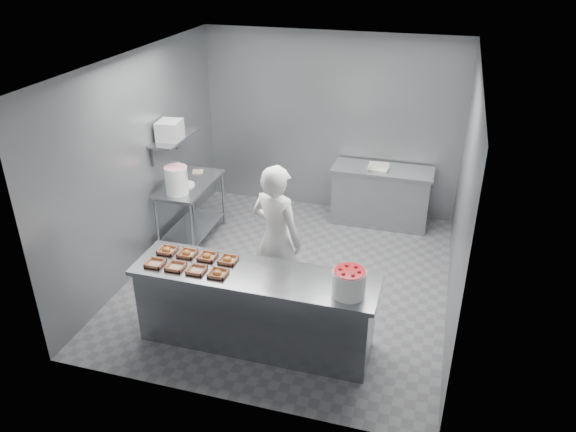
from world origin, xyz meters
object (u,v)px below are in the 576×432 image
object	(u,v)px
prep_table	(191,203)
tray_6	(207,256)
tray_1	(176,267)
tray_3	(218,273)
tray_4	(167,250)
appliance	(170,130)
worker	(277,238)
tray_2	(197,270)
back_counter	(381,196)
glaze_bucket	(176,180)
service_counter	(255,308)
tray_5	(187,253)
tray_0	(155,263)
strawberry_tub	(349,282)
tray_7	(228,260)

from	to	relation	value
prep_table	tray_6	distance (m)	2.12
tray_1	tray_3	xyz separation A→B (m)	(0.48, -0.00, 0.00)
tray_3	tray_4	bearing A→B (deg)	158.76
tray_3	appliance	bearing A→B (deg)	126.53
worker	tray_2	bearing A→B (deg)	76.39
back_counter	worker	xyz separation A→B (m)	(-0.89, -2.49, 0.45)
back_counter	tray_3	size ratio (longest dim) A/B	8.01
glaze_bucket	tray_3	bearing A→B (deg)	-52.94
service_counter	appliance	size ratio (longest dim) A/B	7.66
back_counter	appliance	world-z (taller)	appliance
tray_2	tray_5	distance (m)	0.37
prep_table	tray_2	distance (m)	2.37
service_counter	tray_0	xyz separation A→B (m)	(-1.06, -0.14, 0.47)
tray_1	tray_4	world-z (taller)	tray_4
prep_table	tray_5	distance (m)	2.02
prep_table	glaze_bucket	bearing A→B (deg)	-90.62
tray_2	strawberry_tub	distance (m)	1.60
tray_5	tray_7	world-z (taller)	same
tray_2	tray_7	xyz separation A→B (m)	(0.24, 0.28, 0.00)
tray_4	tray_6	world-z (taller)	same
service_counter	tray_7	size ratio (longest dim) A/B	13.88
service_counter	tray_2	xyz separation A→B (m)	(-0.58, -0.14, 0.47)
tray_2	tray_0	bearing A→B (deg)	180.00
tray_6	worker	xyz separation A→B (m)	(0.60, 0.62, -0.02)
strawberry_tub	appliance	distance (m)	3.50
tray_0	tray_3	xyz separation A→B (m)	(0.72, -0.00, 0.00)
tray_0	glaze_bucket	size ratio (longest dim) A/B	0.40
prep_table	strawberry_tub	xyz separation A→B (m)	(2.66, -2.05, 0.45)
tray_3	glaze_bucket	size ratio (longest dim) A/B	0.40
tray_6	tray_7	world-z (taller)	same
back_counter	tray_0	xyz separation A→B (m)	(-1.96, -3.39, 0.47)
tray_4	strawberry_tub	size ratio (longest dim) A/B	0.57
tray_7	worker	distance (m)	0.71
tray_4	strawberry_tub	xyz separation A→B (m)	(2.08, -0.24, 0.12)
back_counter	prep_table	bearing A→B (deg)	-152.99
service_counter	worker	world-z (taller)	worker
back_counter	tray_2	world-z (taller)	tray_2
worker	strawberry_tub	distance (m)	1.33
tray_2	tray_3	world-z (taller)	tray_3
service_counter	tray_1	bearing A→B (deg)	-170.37
tray_2	tray_3	bearing A→B (deg)	-0.00
back_counter	appliance	size ratio (longest dim) A/B	4.42
tray_6	tray_0	bearing A→B (deg)	-149.60
appliance	glaze_bucket	bearing A→B (deg)	-63.61
tray_7	strawberry_tub	bearing A→B (deg)	-10.15
prep_table	back_counter	xyz separation A→B (m)	(2.55, 1.30, -0.14)
prep_table	appliance	bearing A→B (deg)	-149.12
prep_table	tray_2	size ratio (longest dim) A/B	6.40
tray_2	tray_4	xyz separation A→B (m)	(-0.48, 0.28, 0.00)
tray_1	tray_7	bearing A→B (deg)	30.40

